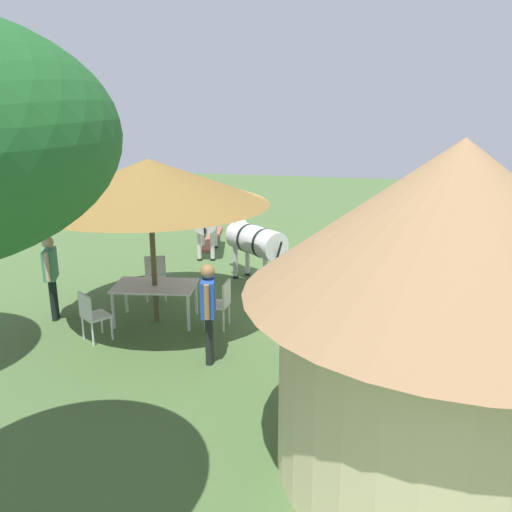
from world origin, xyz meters
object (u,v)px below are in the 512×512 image
Objects in this scene: patio_chair_west_end at (155,274)px; standing_watcher at (369,237)px; striped_lounge_chair at (426,327)px; shade_umbrella at (149,182)px; zebra_nearest_camera at (255,241)px; zebra_by_umbrella at (442,230)px; guest_behind_table at (51,270)px; guest_beside_umbrella at (208,305)px; patio_chair_east_end at (221,301)px; patio_dining_table at (155,289)px; patio_chair_near_lawn at (91,313)px; zebra_toward_hut at (207,217)px; thatched_hut at (449,299)px.

standing_watcher reaches higher than patio_chair_west_end.
shade_umbrella is at bearing -75.73° from striped_lounge_chair.
zebra_nearest_camera reaches higher than zebra_by_umbrella.
shade_umbrella reaches higher than guest_behind_table.
shade_umbrella is at bearing -145.43° from guest_beside_umbrella.
zebra_by_umbrella reaches higher than patio_chair_east_end.
guest_behind_table is (1.97, 0.30, 0.33)m from patio_dining_table.
patio_dining_table is 2.97m from zebra_nearest_camera.
patio_chair_near_lawn is 5.80m from zebra_toward_hut.
zebra_by_umbrella is at bearing -42.72° from patio_chair_east_end.
patio_chair_near_lawn is 4.27m from zebra_nearest_camera.
patio_chair_west_end and patio_chair_near_lawn have the same top height.
zebra_nearest_camera is (0.12, -4.01, -0.01)m from guest_beside_umbrella.
patio_chair_near_lawn is 0.54× the size of standing_watcher.
patio_chair_east_end is 6.39m from zebra_by_umbrella.
zebra_by_umbrella is 6.08m from zebra_toward_hut.
shade_umbrella is at bearing -103.11° from guest_behind_table.
patio_dining_table is 1.31m from patio_chair_east_end.
shade_umbrella is 2.25× the size of zebra_by_umbrella.
patio_dining_table is 1.82× the size of patio_chair_east_end.
shade_umbrella is 2.62m from guest_behind_table.
zebra_toward_hut is at bearing -117.95° from striped_lounge_chair.
standing_watcher is at bearing -138.30° from shade_umbrella.
guest_behind_table is at bearing 23.43° from patio_chair_west_end.
guest_beside_umbrella reaches higher than patio_chair_west_end.
zebra_nearest_camera is at bearing -60.25° from thatched_hut.
zebra_by_umbrella is at bearing -113.31° from standing_watcher.
patio_chair_west_end is 3.55m from zebra_toward_hut.
thatched_hut reaches higher than zebra_nearest_camera.
zebra_toward_hut is (5.39, -4.52, 0.78)m from striped_lounge_chair.
patio_chair_west_end is 0.54× the size of guest_behind_table.
shade_umbrella reaches higher than zebra_toward_hut.
guest_beside_umbrella is (-2.25, 0.35, 0.48)m from patio_chair_near_lawn.
patio_chair_west_end is at bearing -113.24° from zebra_by_umbrella.
guest_beside_umbrella is at bearing 97.54° from standing_watcher.
striped_lounge_chair is 7.08m from zebra_toward_hut.
guest_behind_table is at bearing -120.09° from zebra_toward_hut.
thatched_hut is 6.93m from zebra_nearest_camera.
thatched_hut is 6.18m from patio_chair_near_lawn.
patio_chair_east_end is at bearing -43.74° from thatched_hut.
patio_dining_table is 7.33m from zebra_by_umbrella.
guest_beside_umbrella is 0.99× the size of standing_watcher.
standing_watcher is 2.69m from zebra_nearest_camera.
striped_lounge_chair is at bearing 142.10° from standing_watcher.
zebra_nearest_camera reaches higher than patio_chair_east_end.
shade_umbrella is 2.53m from patio_chair_near_lawn.
patio_dining_table is at bearing -145.43° from guest_beside_umbrella.
thatched_hut reaches higher than guest_behind_table.
thatched_hut is 4.92× the size of patio_chair_near_lawn.
thatched_hut is 2.70× the size of patio_dining_table.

